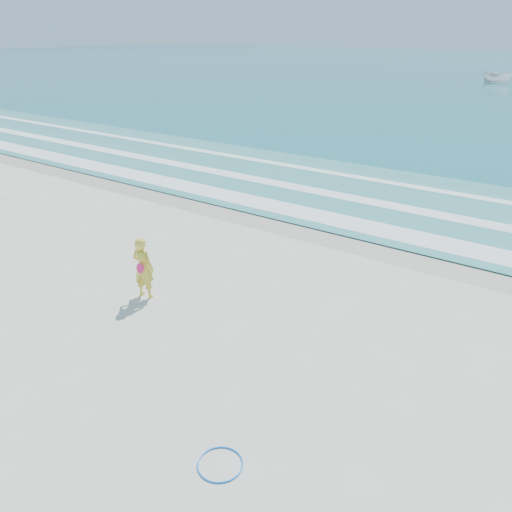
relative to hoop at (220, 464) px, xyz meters
The scene contains 9 objects.
ground 4.11m from the hoop, 156.73° to the left, with size 400.00×400.00×0.00m, color silver.
wet_sand 11.28m from the hoop, 109.57° to the left, with size 400.00×2.40×0.00m, color #B2A893.
shallow 16.07m from the hoop, 103.59° to the left, with size 400.00×10.00×0.01m, color #59B7AD.
foam_near 12.51m from the hoop, 107.58° to the left, with size 400.00×1.40×0.01m, color white.
foam_mid 15.30m from the hoop, 104.30° to the left, with size 400.00×0.90×0.01m, color white.
foam_far 18.51m from the hoop, 101.77° to the left, with size 400.00×0.60×0.01m, color white.
hoop is the anchor object (origin of this frame).
boat 75.21m from the hoop, 98.37° to the left, with size 1.60×4.25×1.64m, color silver.
woman 6.51m from the hoop, 147.88° to the left, with size 0.70×0.51×1.75m.
Camera 1 is at (7.93, -6.39, 6.79)m, focal length 35.00 mm.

